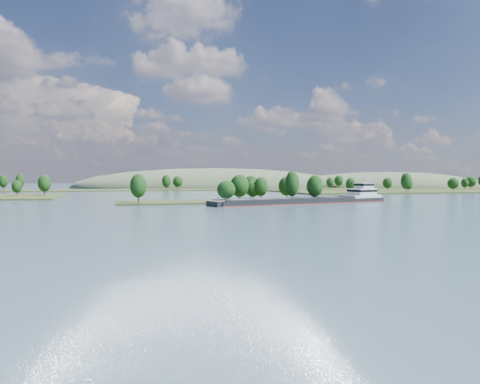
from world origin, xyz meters
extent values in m
plane|color=#3B5266|center=(0.00, 120.00, 0.00)|extent=(1800.00, 1800.00, 0.00)
cube|color=#273417|center=(0.00, 180.00, 0.00)|extent=(100.00, 30.00, 1.20)
cylinder|color=black|center=(23.72, 167.59, 2.77)|extent=(0.50, 0.50, 4.34)
ellipsoid|color=black|center=(23.72, 167.59, 8.29)|extent=(6.18, 6.18, 11.16)
cylinder|color=black|center=(11.97, 191.44, 2.45)|extent=(0.50, 0.50, 3.69)
ellipsoid|color=black|center=(11.97, 191.44, 7.14)|extent=(7.68, 7.68, 9.50)
cylinder|color=black|center=(1.64, 172.93, 2.51)|extent=(0.50, 0.50, 3.82)
ellipsoid|color=black|center=(1.64, 172.93, 7.37)|extent=(8.18, 8.18, 9.82)
cylinder|color=black|center=(11.23, 185.38, 2.02)|extent=(0.50, 0.50, 2.84)
ellipsoid|color=black|center=(11.23, 185.38, 5.63)|extent=(6.56, 6.56, 7.30)
cylinder|color=black|center=(-5.61, 166.96, 2.09)|extent=(0.50, 0.50, 2.99)
ellipsoid|color=black|center=(-5.61, 166.96, 5.89)|extent=(7.74, 7.74, 7.69)
cylinder|color=black|center=(-40.89, 174.49, 2.55)|extent=(0.50, 0.50, 3.90)
ellipsoid|color=black|center=(-40.89, 174.49, 7.51)|extent=(6.76, 6.76, 10.03)
cylinder|color=black|center=(14.42, 183.34, 2.34)|extent=(0.50, 0.50, 3.47)
ellipsoid|color=black|center=(14.42, 183.34, 6.75)|extent=(6.53, 6.53, 8.93)
cylinder|color=black|center=(41.73, 185.57, 2.37)|extent=(0.50, 0.50, 3.55)
ellipsoid|color=black|center=(41.73, 185.57, 6.88)|extent=(7.21, 7.21, 9.12)
cylinder|color=black|center=(34.82, 168.77, 2.47)|extent=(0.50, 0.50, 3.75)
ellipsoid|color=black|center=(34.82, 168.77, 7.24)|extent=(7.02, 7.02, 9.63)
cylinder|color=black|center=(27.71, 185.05, 2.40)|extent=(0.50, 0.50, 3.60)
ellipsoid|color=black|center=(27.71, 185.05, 6.97)|extent=(7.76, 7.76, 9.25)
cylinder|color=black|center=(-90.37, 269.51, 2.73)|extent=(0.50, 0.50, 3.86)
ellipsoid|color=black|center=(-90.37, 269.51, 7.65)|extent=(7.26, 7.26, 9.94)
cylinder|color=black|center=(-104.85, 268.17, 2.23)|extent=(0.50, 0.50, 2.85)
ellipsoid|color=black|center=(-104.85, 268.17, 5.85)|extent=(5.50, 5.50, 7.33)
cube|color=#273417|center=(230.00, 300.00, 0.00)|extent=(320.00, 90.00, 1.60)
cylinder|color=black|center=(104.59, 267.57, 2.47)|extent=(0.50, 0.50, 3.33)
ellipsoid|color=black|center=(104.59, 267.57, 6.71)|extent=(6.76, 6.76, 8.58)
cylinder|color=black|center=(259.97, 334.70, 2.71)|extent=(0.50, 0.50, 3.82)
ellipsoid|color=black|center=(259.97, 334.70, 7.57)|extent=(9.60, 9.60, 9.83)
cylinder|color=black|center=(197.16, 280.49, 2.48)|extent=(0.50, 0.50, 3.36)
ellipsoid|color=black|center=(197.16, 280.49, 6.76)|extent=(8.42, 8.42, 8.64)
cylinder|color=black|center=(146.46, 265.60, 3.04)|extent=(0.50, 0.50, 4.48)
ellipsoid|color=black|center=(146.46, 265.60, 8.73)|extent=(7.61, 7.61, 11.52)
cylinder|color=black|center=(157.96, 279.40, 2.37)|extent=(0.50, 0.50, 3.15)
ellipsoid|color=black|center=(157.96, 279.40, 6.38)|extent=(5.72, 5.72, 8.09)
cylinder|color=black|center=(162.96, 315.43, 2.49)|extent=(0.50, 0.50, 3.38)
ellipsoid|color=black|center=(162.96, 315.43, 6.79)|extent=(7.67, 7.67, 8.69)
cylinder|color=black|center=(248.12, 327.97, 2.41)|extent=(0.50, 0.50, 3.22)
ellipsoid|color=black|center=(248.12, 327.97, 6.50)|extent=(6.37, 6.37, 8.27)
cube|color=#273417|center=(0.00, 400.00, 0.00)|extent=(900.00, 60.00, 1.20)
cylinder|color=black|center=(-140.55, 399.80, 2.71)|extent=(0.50, 0.50, 4.22)
ellipsoid|color=black|center=(-140.55, 399.80, 8.07)|extent=(6.96, 6.96, 10.84)
cylinder|color=black|center=(144.12, 382.09, 2.36)|extent=(0.50, 0.50, 3.52)
ellipsoid|color=black|center=(144.12, 382.09, 6.84)|extent=(7.35, 7.35, 9.05)
cylinder|color=black|center=(3.64, 404.31, 2.57)|extent=(0.50, 0.50, 3.95)
ellipsoid|color=black|center=(3.64, 404.31, 7.59)|extent=(9.14, 9.14, 10.15)
cylinder|color=black|center=(170.24, 416.55, 2.72)|extent=(0.50, 0.50, 4.23)
ellipsoid|color=black|center=(170.24, 416.55, 8.10)|extent=(9.08, 9.08, 10.89)
cylinder|color=black|center=(-127.02, 395.38, 2.83)|extent=(0.50, 0.50, 4.46)
ellipsoid|color=black|center=(-127.02, 395.38, 8.49)|extent=(6.79, 6.79, 11.46)
cylinder|color=black|center=(58.95, 391.01, 2.43)|extent=(0.50, 0.50, 3.66)
ellipsoid|color=black|center=(58.95, 391.01, 7.08)|extent=(7.43, 7.43, 9.40)
cylinder|color=black|center=(-8.74, 382.74, 2.71)|extent=(0.50, 0.50, 4.22)
ellipsoid|color=black|center=(-8.74, 382.74, 8.07)|extent=(7.82, 7.82, 10.84)
ellipsoid|color=#3F4F36|center=(260.00, 470.00, 0.00)|extent=(260.00, 140.00, 36.00)
ellipsoid|color=#3F4F36|center=(60.00, 500.00, 0.00)|extent=(320.00, 160.00, 44.00)
cube|color=black|center=(27.49, 162.91, 0.53)|extent=(83.79, 33.35, 2.31)
cube|color=maroon|center=(27.49, 162.91, 0.05)|extent=(84.05, 33.61, 0.26)
cube|color=black|center=(17.97, 165.54, 2.00)|extent=(62.81, 18.41, 0.84)
cube|color=black|center=(20.82, 155.63, 2.00)|extent=(62.81, 18.41, 0.84)
cube|color=black|center=(19.40, 160.59, 1.84)|extent=(63.28, 26.53, 0.32)
cube|color=black|center=(-2.85, 154.20, 2.16)|extent=(11.48, 10.90, 0.37)
cube|color=black|center=(8.27, 157.39, 2.16)|extent=(11.48, 10.90, 0.37)
cube|color=black|center=(19.40, 160.59, 2.16)|extent=(11.48, 10.90, 0.37)
cube|color=black|center=(30.52, 163.78, 2.16)|extent=(11.48, 10.90, 0.37)
cube|color=black|center=(41.64, 166.98, 2.16)|extent=(11.48, 10.90, 0.37)
cube|color=black|center=(-13.47, 151.15, 0.95)|extent=(5.65, 9.97, 2.10)
cylinder|color=black|center=(-12.45, 151.44, 2.42)|extent=(0.31, 0.31, 2.31)
cube|color=silver|center=(58.83, 171.91, 2.31)|extent=(18.97, 14.35, 1.26)
cube|color=silver|center=(59.84, 172.20, 4.42)|extent=(12.43, 10.99, 3.16)
cube|color=black|center=(59.84, 172.20, 4.84)|extent=(12.69, 11.25, 0.95)
cube|color=silver|center=(60.85, 172.49, 7.15)|extent=(7.81, 7.81, 2.31)
cube|color=black|center=(60.85, 172.49, 7.57)|extent=(8.07, 8.07, 0.84)
cube|color=silver|center=(60.85, 172.49, 8.42)|extent=(8.33, 8.33, 0.21)
cylinder|color=silver|center=(63.38, 173.22, 9.68)|extent=(0.26, 0.26, 2.74)
cylinder|color=black|center=(55.94, 174.37, 8.63)|extent=(0.65, 0.65, 1.26)
camera|label=1|loc=(-48.90, -21.54, 10.67)|focal=35.00mm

